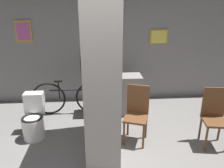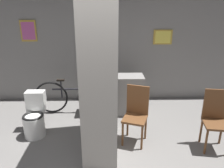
# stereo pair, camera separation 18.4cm
# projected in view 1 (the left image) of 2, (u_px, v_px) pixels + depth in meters

# --- Properties ---
(wall_back) EXTENTS (8.00, 0.09, 2.60)m
(wall_back) POSITION_uv_depth(u_px,v_px,m) (95.00, 48.00, 5.17)
(wall_back) COLOR gray
(wall_back) RESTS_ON ground_plane
(pillar_center) EXTENTS (0.53, 1.28, 2.60)m
(pillar_center) POSITION_uv_depth(u_px,v_px,m) (101.00, 72.00, 3.31)
(pillar_center) COLOR gray
(pillar_center) RESTS_ON ground_plane
(counter_shelf) EXTENTS (1.15, 0.44, 0.85)m
(counter_shelf) POSITION_uv_depth(u_px,v_px,m) (114.00, 95.00, 4.73)
(counter_shelf) COLOR gray
(counter_shelf) RESTS_ON ground_plane
(toilet) EXTENTS (0.37, 0.53, 0.77)m
(toilet) POSITION_uv_depth(u_px,v_px,m) (34.00, 120.00, 3.89)
(toilet) COLOR white
(toilet) RESTS_ON ground_plane
(chair_near_pillar) EXTENTS (0.49, 0.49, 0.99)m
(chair_near_pillar) POSITION_uv_depth(u_px,v_px,m) (137.00, 112.00, 3.72)
(chair_near_pillar) COLOR brown
(chair_near_pillar) RESTS_ON ground_plane
(chair_by_doorway) EXTENTS (0.44, 0.44, 0.99)m
(chair_by_doorway) POSITION_uv_depth(u_px,v_px,m) (214.00, 115.00, 3.61)
(chair_by_doorway) COLOR brown
(chair_by_doorway) RESTS_ON ground_plane
(bicycle) EXTENTS (1.66, 0.42, 0.78)m
(bicycle) POSITION_uv_depth(u_px,v_px,m) (71.00, 97.00, 4.71)
(bicycle) COLOR black
(bicycle) RESTS_ON ground_plane
(bottle_tall) EXTENTS (0.07, 0.07, 0.28)m
(bottle_tall) POSITION_uv_depth(u_px,v_px,m) (105.00, 71.00, 4.59)
(bottle_tall) COLOR olive
(bottle_tall) RESTS_ON counter_shelf
(bottle_short) EXTENTS (0.09, 0.09, 0.20)m
(bottle_short) POSITION_uv_depth(u_px,v_px,m) (100.00, 72.00, 4.59)
(bottle_short) COLOR #267233
(bottle_short) RESTS_ON counter_shelf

